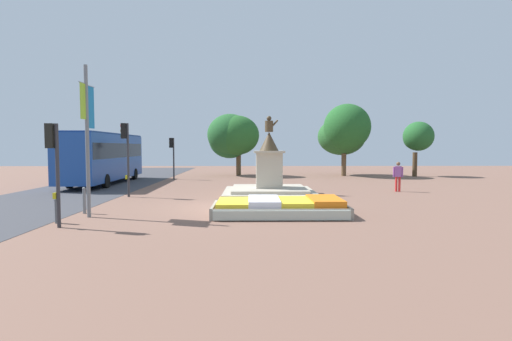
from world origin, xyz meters
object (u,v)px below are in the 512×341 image
object	(u,v)px
traffic_light_mid_block	(126,147)
pedestrian_with_handbag	(398,174)
flower_planter	(280,207)
banner_pole	(87,134)
kerb_bollard_mid_a	(84,200)
traffic_light_far_corner	(172,150)
statue_monument	(269,178)
city_bus	(104,155)
traffic_light_near_crossing	(54,156)
kerb_bollard_south	(57,210)

from	to	relation	value
traffic_light_mid_block	pedestrian_with_handbag	world-z (taller)	traffic_light_mid_block
flower_planter	banner_pole	distance (m)	7.79
pedestrian_with_handbag	kerb_bollard_mid_a	bearing A→B (deg)	-153.76
pedestrian_with_handbag	traffic_light_far_corner	bearing A→B (deg)	148.71
traffic_light_mid_block	kerb_bollard_mid_a	bearing A→B (deg)	-90.51
statue_monument	pedestrian_with_handbag	size ratio (longest dim) A/B	2.88
traffic_light_far_corner	city_bus	world-z (taller)	city_bus
traffic_light_mid_block	banner_pole	bearing A→B (deg)	-85.55
traffic_light_far_corner	banner_pole	xyz separation A→B (m)	(0.28, -17.53, 0.75)
banner_pole	traffic_light_near_crossing	bearing A→B (deg)	-98.91
traffic_light_far_corner	pedestrian_with_handbag	xyz separation A→B (m)	(15.08, -9.16, -1.35)
traffic_light_near_crossing	kerb_bollard_mid_a	bearing A→B (deg)	94.35
flower_planter	city_bus	distance (m)	17.81
traffic_light_near_crossing	kerb_bollard_south	size ratio (longest dim) A/B	3.78
flower_planter	statue_monument	bearing A→B (deg)	90.93
traffic_light_near_crossing	pedestrian_with_handbag	size ratio (longest dim) A/B	1.93
traffic_light_near_crossing	kerb_bollard_mid_a	size ratio (longest dim) A/B	3.22
traffic_light_far_corner	banner_pole	world-z (taller)	banner_pole
traffic_light_far_corner	banner_pole	size ratio (longest dim) A/B	0.60
traffic_light_near_crossing	pedestrian_with_handbag	xyz separation A→B (m)	(15.11, 10.33, -1.32)
flower_planter	city_bus	world-z (taller)	city_bus
flower_planter	traffic_light_mid_block	distance (m)	9.88
kerb_bollard_south	flower_planter	bearing A→B (deg)	11.60
traffic_light_mid_block	flower_planter	bearing A→B (deg)	-36.33
pedestrian_with_handbag	kerb_bollard_mid_a	world-z (taller)	pedestrian_with_handbag
statue_monument	traffic_light_mid_block	distance (m)	7.95
flower_planter	kerb_bollard_south	xyz separation A→B (m)	(-7.87, -1.62, 0.19)
statue_monument	banner_pole	bearing A→B (deg)	-133.21
traffic_light_mid_block	kerb_bollard_south	world-z (taller)	traffic_light_mid_block
statue_monument	city_bus	world-z (taller)	statue_monument
banner_pole	traffic_light_mid_block	bearing A→B (deg)	94.45
traffic_light_far_corner	kerb_bollard_south	xyz separation A→B (m)	(-0.34, -18.74, -1.90)
statue_monument	traffic_light_mid_block	size ratio (longest dim) A/B	1.31
traffic_light_far_corner	kerb_bollard_mid_a	size ratio (longest dim) A/B	3.20
banner_pole	pedestrian_with_handbag	distance (m)	17.13
statue_monument	traffic_light_mid_block	xyz separation A→B (m)	(-7.61, -1.51, 1.77)
flower_planter	pedestrian_with_handbag	size ratio (longest dim) A/B	2.93
statue_monument	traffic_light_far_corner	xyz separation A→B (m)	(-7.41, 9.94, 1.48)
flower_planter	traffic_light_mid_block	world-z (taller)	traffic_light_mid_block
kerb_bollard_south	kerb_bollard_mid_a	size ratio (longest dim) A/B	0.85
flower_planter	kerb_bollard_south	distance (m)	8.03
kerb_bollard_south	traffic_light_mid_block	bearing A→B (deg)	88.86
traffic_light_near_crossing	flower_planter	bearing A→B (deg)	17.42
pedestrian_with_handbag	traffic_light_near_crossing	bearing A→B (deg)	-145.63
kerb_bollard_mid_a	traffic_light_near_crossing	bearing A→B (deg)	-85.65
pedestrian_with_handbag	traffic_light_mid_block	bearing A→B (deg)	-171.50
flower_planter	banner_pole	bearing A→B (deg)	-176.81
traffic_light_mid_block	kerb_bollard_south	distance (m)	7.62
statue_monument	city_bus	bearing A→B (deg)	151.99
banner_pole	city_bus	size ratio (longest dim) A/B	0.50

